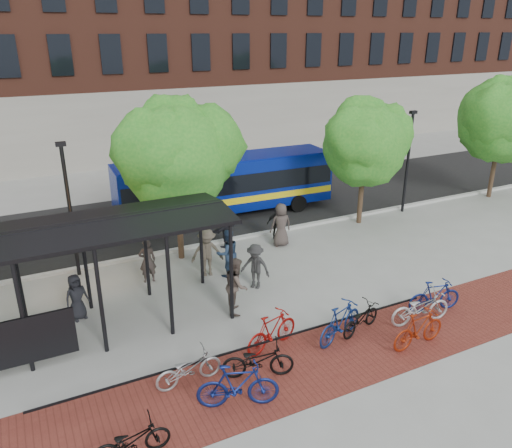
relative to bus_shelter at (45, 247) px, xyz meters
name	(u,v)px	position (x,y,z in m)	size (l,w,h in m)	color
ground	(285,276)	(8.13, 0.48, -3.00)	(160.00, 160.00, 0.00)	#9E9E99
asphalt_street	(208,212)	(8.13, 8.48, -2.99)	(160.00, 8.00, 0.01)	black
curb	(241,238)	(8.13, 4.48, -2.94)	(160.00, 0.25, 0.12)	#B7B7B2
brick_strip	(310,363)	(6.13, -4.52, -3.00)	(24.00, 3.00, 0.01)	maroon
bike_rack_rail	(254,359)	(4.83, -3.62, -3.00)	(12.00, 0.05, 0.95)	black
building_brick	(238,13)	(18.13, 26.48, 7.00)	(55.00, 14.00, 20.00)	brown
bus_shelter	(45,247)	(0.00, 0.00, 0.00)	(10.60, 3.07, 3.60)	black
tree_b	(177,150)	(5.23, 3.83, 1.46)	(5.15, 4.20, 6.47)	#382619
tree_c	(366,139)	(14.22, 3.83, 1.06)	(4.66, 3.80, 5.92)	#382619
tree_d	(503,116)	(23.23, 3.83, 1.47)	(5.39, 4.40, 6.55)	#382619
lamp_post_left	(70,207)	(1.13, 4.08, -0.25)	(0.35, 0.20, 5.12)	black
lamp_post_right	(408,159)	(17.13, 4.08, -0.25)	(0.35, 0.20, 5.12)	black
bus	(226,182)	(8.86, 7.74, -1.31)	(10.95, 2.91, 2.93)	navy
bike_0	(131,441)	(0.90, -5.58, -2.55)	(0.60, 1.71, 0.90)	black
bike_2	(189,368)	(2.82, -3.81, -2.52)	(0.64, 1.82, 0.96)	gray
bike_3	(238,386)	(3.62, -5.16, -2.38)	(0.58, 2.05, 1.23)	navy
bike_4	(258,360)	(4.58, -4.35, -2.49)	(0.68, 1.94, 1.02)	black
bike_5	(272,331)	(5.53, -3.37, -2.42)	(0.54, 1.93, 1.16)	#9A120E
bike_7	(340,322)	(7.56, -3.90, -2.39)	(0.57, 2.01, 1.21)	navy
bike_8	(361,318)	(8.38, -3.83, -2.54)	(0.61, 1.74, 0.92)	black
bike_9	(419,329)	(9.42, -5.21, -2.42)	(0.54, 1.93, 1.16)	maroon
bike_10	(420,308)	(10.37, -4.27, -2.45)	(0.73, 2.08, 1.09)	#B7B8BA
bike_11	(435,296)	(11.32, -3.93, -2.44)	(0.53, 1.86, 1.12)	navy
pedestrian_0	(76,297)	(0.68, 0.82, -2.22)	(0.76, 0.50, 1.56)	black
pedestrian_1	(147,261)	(3.38, 2.32, -2.15)	(0.62, 0.41, 1.71)	#3D3330
pedestrian_2	(228,253)	(6.21, 1.45, -2.06)	(0.91, 0.71, 1.87)	navy
pedestrian_3	(207,253)	(5.54, 1.84, -2.06)	(1.21, 0.70, 1.87)	#4E463A
pedestrian_4	(277,223)	(9.58, 3.80, -2.23)	(0.90, 0.37, 1.53)	black
pedestrian_5	(226,230)	(7.26, 4.02, -2.24)	(1.41, 0.45, 1.52)	black
pedestrian_6	(281,225)	(9.39, 3.07, -2.05)	(0.93, 0.60, 1.90)	#423835
pedestrian_8	(236,285)	(5.46, -1.02, -2.04)	(0.93, 0.73, 1.92)	brown
pedestrian_9	(255,266)	(6.72, 0.14, -2.15)	(1.10, 0.63, 1.70)	#292929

